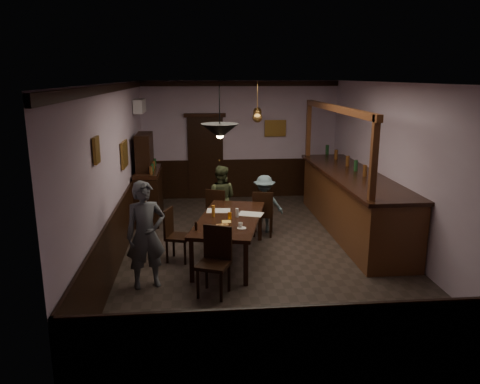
{
  "coord_description": "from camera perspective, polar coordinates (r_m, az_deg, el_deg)",
  "views": [
    {
      "loc": [
        -1.13,
        -7.93,
        3.12
      ],
      "look_at": [
        -0.39,
        -0.09,
        1.15
      ],
      "focal_mm": 35.0,
      "sensor_mm": 36.0,
      "label": 1
    }
  ],
  "objects": [
    {
      "name": "dining_table",
      "position": [
        8.04,
        -1.29,
        -3.59
      ],
      "size": [
        1.5,
        2.37,
        0.75
      ],
      "rotation": [
        0.0,
        0.0,
        -0.24
      ],
      "color": "black",
      "rests_on": "ground"
    },
    {
      "name": "napkin",
      "position": [
        7.81,
        -1.66,
        -3.61
      ],
      "size": [
        0.18,
        0.18,
        0.0
      ],
      "primitive_type": "cube",
      "rotation": [
        0.0,
        0.0,
        -0.24
      ],
      "color": "#FED05D",
      "rests_on": "dining_table"
    },
    {
      "name": "person_seated_right",
      "position": [
        9.49,
        2.97,
        -1.45
      ],
      "size": [
        0.81,
        0.53,
        1.18
      ],
      "primitive_type": "imported",
      "rotation": [
        0.0,
        0.0,
        3.01
      ],
      "color": "slate",
      "rests_on": "ground"
    },
    {
      "name": "saucer",
      "position": [
        7.47,
        0.21,
        -4.42
      ],
      "size": [
        0.15,
        0.15,
        0.01
      ],
      "primitive_type": "cylinder",
      "color": "white",
      "rests_on": "dining_table"
    },
    {
      "name": "door_back",
      "position": [
        12.06,
        -4.22,
        4.11
      ],
      "size": [
        0.9,
        0.06,
        2.1
      ],
      "primitive_type": "cube",
      "color": "black",
      "rests_on": "ground"
    },
    {
      "name": "picture_back",
      "position": [
        12.14,
        4.32,
        7.75
      ],
      "size": [
        0.55,
        0.04,
        0.42
      ],
      "color": "olive",
      "rests_on": "ground"
    },
    {
      "name": "chair_far_right",
      "position": [
        9.25,
        2.81,
        -2.4
      ],
      "size": [
        0.48,
        0.48,
        0.93
      ],
      "rotation": [
        0.0,
        0.0,
        2.93
      ],
      "color": "black",
      "rests_on": "ground"
    },
    {
      "name": "pastry_ring_b",
      "position": [
        7.53,
        -1.89,
        -4.04
      ],
      "size": [
        0.13,
        0.13,
        0.04
      ],
      "primitive_type": "torus",
      "color": "#C68C47",
      "rests_on": "pastry_plate"
    },
    {
      "name": "pepper_mill",
      "position": [
        7.39,
        -5.37,
        -4.16
      ],
      "size": [
        0.04,
        0.04,
        0.14
      ],
      "primitive_type": "cylinder",
      "color": "black",
      "rests_on": "dining_table"
    },
    {
      "name": "pendant_iron",
      "position": [
        6.92,
        -2.48,
        7.41
      ],
      "size": [
        0.56,
        0.56,
        0.79
      ],
      "color": "black",
      "rests_on": "ground"
    },
    {
      "name": "picture_left_large",
      "position": [
        8.95,
        -13.9,
        4.49
      ],
      "size": [
        0.04,
        0.62,
        0.48
      ],
      "color": "olive",
      "rests_on": "ground"
    },
    {
      "name": "pendant_brass_mid",
      "position": [
        9.49,
        2.12,
        9.05
      ],
      "size": [
        0.2,
        0.2,
        0.81
      ],
      "color": "#BF8C3F",
      "rests_on": "ground"
    },
    {
      "name": "person_standing",
      "position": [
        7.11,
        -11.41,
        -5.16
      ],
      "size": [
        0.68,
        0.55,
        1.63
      ],
      "primitive_type": "imported",
      "rotation": [
        0.0,
        0.0,
        0.3
      ],
      "color": "#4F545B",
      "rests_on": "ground"
    },
    {
      "name": "picture_left_small",
      "position": [
        6.54,
        -17.1,
        4.89
      ],
      "size": [
        0.04,
        0.28,
        0.36
      ],
      "color": "olive",
      "rests_on": "ground"
    },
    {
      "name": "person_seated_left",
      "position": [
        9.59,
        -2.39,
        -0.74
      ],
      "size": [
        0.77,
        0.67,
        1.36
      ],
      "primitive_type": "imported",
      "rotation": [
        0.0,
        0.0,
        2.87
      ],
      "color": "#3F472B",
      "rests_on": "ground"
    },
    {
      "name": "beer_glass",
      "position": [
        8.07,
        -3.27,
        -2.33
      ],
      "size": [
        0.06,
        0.06,
        0.2
      ],
      "primitive_type": "cylinder",
      "color": "#BF721E",
      "rests_on": "dining_table"
    },
    {
      "name": "pendant_brass_far",
      "position": [
        11.0,
        2.13,
        9.74
      ],
      "size": [
        0.2,
        0.2,
        0.81
      ],
      "color": "#BF8C3F",
      "rests_on": "ground"
    },
    {
      "name": "bar_counter",
      "position": [
        9.74,
        13.51,
        -1.08
      ],
      "size": [
        1.06,
        4.57,
        2.56
      ],
      "color": "#522716",
      "rests_on": "ground"
    },
    {
      "name": "pastry_ring_a",
      "position": [
        7.49,
        -2.56,
        -4.15
      ],
      "size": [
        0.13,
        0.13,
        0.04
      ],
      "primitive_type": "torus",
      "color": "#C68C47",
      "rests_on": "pastry_plate"
    },
    {
      "name": "pastry_plate",
      "position": [
        7.47,
        -2.5,
        -4.42
      ],
      "size": [
        0.22,
        0.22,
        0.01
      ],
      "primitive_type": "cylinder",
      "color": "white",
      "rests_on": "dining_table"
    },
    {
      "name": "chair_near",
      "position": [
        6.87,
        -3.04,
        -7.98
      ],
      "size": [
        0.57,
        0.57,
        1.0
      ],
      "rotation": [
        0.0,
        0.0,
        -0.39
      ],
      "color": "black",
      "rests_on": "ground"
    },
    {
      "name": "coffee_cup",
      "position": [
        7.48,
        0.06,
        -4.04
      ],
      "size": [
        0.1,
        0.1,
        0.07
      ],
      "primitive_type": "imported",
      "rotation": [
        0.0,
        0.0,
        -0.24
      ],
      "color": "white",
      "rests_on": "saucer"
    },
    {
      "name": "chair_side",
      "position": [
        8.12,
        -7.99,
        -4.91
      ],
      "size": [
        0.5,
        0.5,
        0.92
      ],
      "rotation": [
        0.0,
        0.0,
        1.26
      ],
      "color": "black",
      "rests_on": "ground"
    },
    {
      "name": "ac_unit",
      "position": [
        10.92,
        -12.14,
        10.21
      ],
      "size": [
        0.2,
        0.85,
        0.3
      ],
      "color": "white",
      "rests_on": "ground"
    },
    {
      "name": "newspaper_left",
      "position": [
        8.43,
        -2.64,
        -2.28
      ],
      "size": [
        0.45,
        0.34,
        0.01
      ],
      "primitive_type": "cube",
      "rotation": [
        0.0,
        0.0,
        -0.1
      ],
      "color": "silver",
      "rests_on": "dining_table"
    },
    {
      "name": "soda_can",
      "position": [
        7.92,
        -1.26,
        -2.93
      ],
      "size": [
        0.07,
        0.07,
        0.12
      ],
      "primitive_type": "cylinder",
      "color": "orange",
      "rests_on": "dining_table"
    },
    {
      "name": "newspaper_right",
      "position": [
        8.21,
        1.31,
        -2.71
      ],
      "size": [
        0.5,
        0.42,
        0.01
      ],
      "primitive_type": "cube",
      "rotation": [
        0.0,
        0.0,
        -0.35
      ],
      "color": "silver",
      "rests_on": "dining_table"
    },
    {
      "name": "water_glass",
      "position": [
        8.04,
        -0.35,
        -2.56
      ],
      "size": [
        0.06,
        0.06,
        0.15
      ],
      "primitive_type": "cylinder",
      "color": "silver",
      "rests_on": "dining_table"
    },
    {
      "name": "room",
      "position": [
        8.17,
        2.68,
        2.58
      ],
      "size": [
        5.01,
        8.01,
        3.01
      ],
      "color": "#2D2621",
      "rests_on": "ground"
    },
    {
      "name": "chair_far_left",
      "position": [
        9.37,
        -2.78,
        -2.13
      ],
      "size": [
        0.54,
        0.54,
        0.94
      ],
      "rotation": [
        0.0,
        0.0,
        2.72
      ],
      "color": "black",
      "rests_on": "ground"
    },
    {
      "name": "sideboard",
      "position": [
        10.47,
        -11.17,
        0.77
      ],
      "size": [
        0.52,
        1.45,
        1.91
      ],
      "color": "black",
      "rests_on": "ground"
    }
  ]
}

